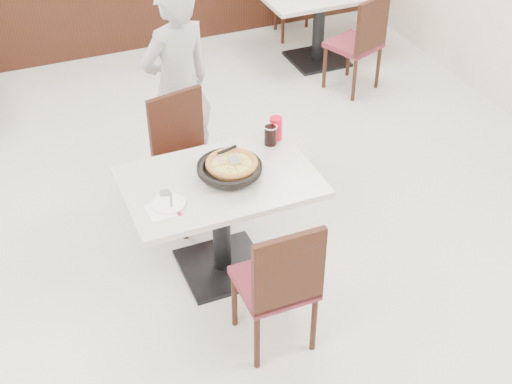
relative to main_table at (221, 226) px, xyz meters
name	(u,v)px	position (x,y,z in m)	size (l,w,h in m)	color
floor	(238,256)	(0.14, 0.07, -0.38)	(7.00, 7.00, 0.00)	#AFAFAA
wainscot_back	(111,2)	(0.14, 3.55, 0.18)	(5.90, 0.03, 1.10)	black
main_table	(221,226)	(0.00, 0.00, 0.00)	(1.20, 0.80, 0.75)	beige
chair_near	(274,280)	(0.07, -0.69, 0.10)	(0.42, 0.42, 0.95)	black
chair_far	(191,163)	(0.01, 0.61, 0.10)	(0.42, 0.42, 0.95)	black
trivet	(227,172)	(0.06, 0.03, 0.39)	(0.11, 0.11, 0.04)	black
pizza_pan	(230,171)	(0.07, 0.00, 0.42)	(0.34, 0.34, 0.01)	black
pizza	(232,166)	(0.09, 0.03, 0.44)	(0.30, 0.30, 0.02)	#CD7F37
pizza_server	(235,159)	(0.12, 0.04, 0.47)	(0.07, 0.09, 0.00)	white
napkin	(162,210)	(-0.42, -0.16, 0.38)	(0.18, 0.18, 0.00)	white
side_plate	(169,204)	(-0.37, -0.13, 0.38)	(0.20, 0.20, 0.01)	white
fork	(171,200)	(-0.35, -0.11, 0.39)	(0.01, 0.15, 0.00)	white
cola_glass	(270,136)	(0.45, 0.24, 0.44)	(0.08, 0.08, 0.13)	black
red_cup	(276,128)	(0.51, 0.29, 0.45)	(0.09, 0.09, 0.16)	red
diner_person	(177,86)	(0.10, 1.16, 0.42)	(0.58, 0.38, 1.60)	silver
bg_table_right	(319,26)	(2.01, 2.56, 0.00)	(1.20, 0.80, 0.75)	beige
bg_chair_right_near	(354,42)	(2.04, 1.92, 0.10)	(0.42, 0.42, 0.95)	black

